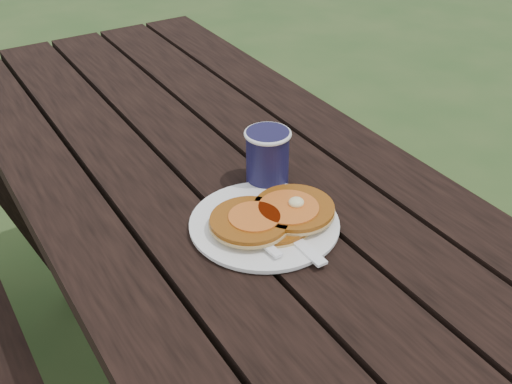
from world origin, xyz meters
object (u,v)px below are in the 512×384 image
coffee_cup (268,155)px  picnic_table (221,306)px  plate (264,225)px  pancake_stack (274,216)px

coffee_cup → picnic_table: bearing=119.8°
plate → pancake_stack: bearing=-36.3°
picnic_table → coffee_cup: (0.06, -0.10, 0.45)m
picnic_table → coffee_cup: coffee_cup is taller
plate → coffee_cup: (0.08, 0.12, 0.06)m
pancake_stack → coffee_cup: size_ratio=2.03×
pancake_stack → coffee_cup: 0.15m
picnic_table → plate: 0.45m
picnic_table → plate: size_ratio=7.00×
plate → pancake_stack: 0.03m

